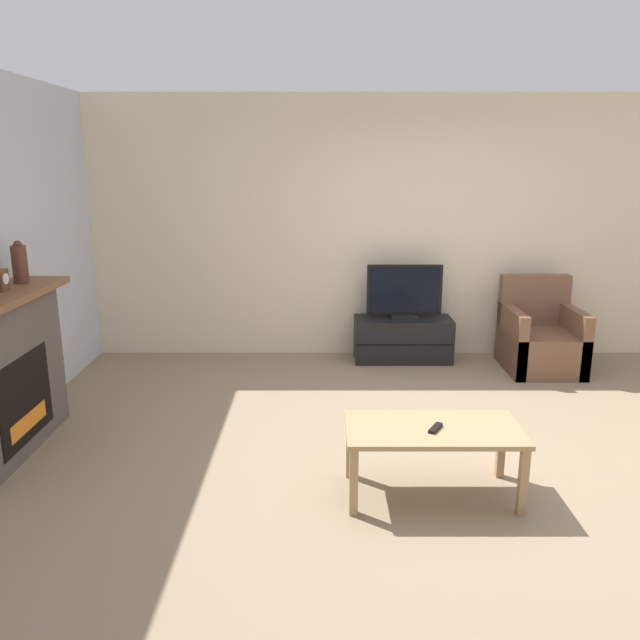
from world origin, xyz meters
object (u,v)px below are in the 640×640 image
Objects in this scene: mantel_clock at (4,280)px; tv_stand at (405,339)px; fireplace at (2,376)px; tv at (407,294)px; mantel_vase_right at (23,263)px; armchair at (543,341)px; remote at (438,428)px; coffee_table at (436,436)px.

mantel_clock is 0.15× the size of tv_stand.
fireplace reaches higher than tv.
mantel_vase_right reaches higher than mantel_clock.
mantel_clock is at bearing -158.19° from armchair.
mantel_clock is 1.00× the size of remote.
armchair is 2.89m from coffee_table.
tv_stand is (3.09, 2.20, -0.36)m from fireplace.
fireplace reaches higher than armchair.
fireplace is at bearing -92.15° from mantel_vase_right.
fireplace reaches higher than coffee_table.
armchair is 2.92m from remote.
remote is at bearing -19.58° from mantel_vase_right.
mantel_clock is 3.09m from coffee_table.
tv is at bearing 29.62° from mantel_vase_right.
armchair is (1.33, -0.28, -0.42)m from tv.
mantel_clock is (0.00, -0.30, -0.07)m from mantel_vase_right.
mantel_clock is 4.83m from armchair.
mantel_clock is 3.82m from tv_stand.
tv is 2.79m from remote.
mantel_clock is at bearing 83.28° from fireplace.
mantel_clock is 0.16× the size of armchair.
fireplace is 9.98× the size of remote.
mantel_vase_right is 3.69m from tv_stand.
fireplace reaches higher than remote.
armchair is (4.40, 1.46, -1.01)m from mantel_vase_right.
coffee_table is (-0.17, -2.74, -0.32)m from tv.
coffee_table is 7.15× the size of remote.
mantel_clock reaches higher than tv.
mantel_clock is at bearing 166.44° from coffee_table.
tv reaches higher than remote.
tv_stand is 1.37m from armchair.
tv is (3.09, 2.19, 0.12)m from fireplace.
remote is at bearing -121.04° from armchair.
mantel_vase_right reaches higher than fireplace.
tv is (3.07, 1.75, -0.59)m from mantel_vase_right.
fireplace is 0.85m from mantel_vase_right.
tv is 2.77m from coffee_table.
mantel_vase_right is 2.10× the size of remote.
mantel_vase_right is at bearing -161.62° from armchair.
remote is (-0.17, -2.78, 0.24)m from tv_stand.
coffee_table is (2.90, -1.00, -0.91)m from mantel_vase_right.
remote is (0.01, -0.03, 0.07)m from coffee_table.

